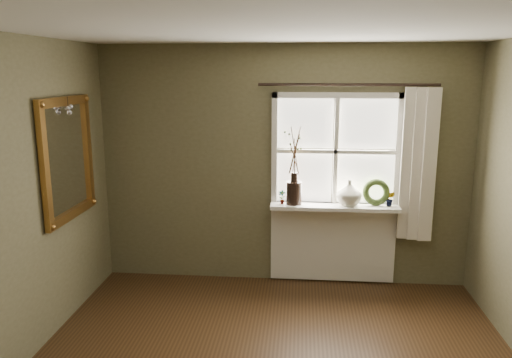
{
  "coord_description": "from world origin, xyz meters",
  "views": [
    {
      "loc": [
        0.18,
        -3.06,
        2.32
      ],
      "look_at": [
        -0.24,
        1.55,
        1.31
      ],
      "focal_mm": 35.0,
      "sensor_mm": 36.0,
      "label": 1
    }
  ],
  "objects_px": {
    "cream_vase": "(349,193)",
    "wreath": "(376,195)",
    "gilt_mirror": "(68,158)",
    "dark_jug": "(294,193)"
  },
  "relations": [
    {
      "from": "dark_jug",
      "to": "cream_vase",
      "type": "xyz_separation_m",
      "value": [
        0.58,
        0.0,
        0.02
      ]
    },
    {
      "from": "cream_vase",
      "to": "gilt_mirror",
      "type": "height_order",
      "value": "gilt_mirror"
    },
    {
      "from": "cream_vase",
      "to": "dark_jug",
      "type": "bearing_deg",
      "value": 180.0
    },
    {
      "from": "dark_jug",
      "to": "gilt_mirror",
      "type": "height_order",
      "value": "gilt_mirror"
    },
    {
      "from": "cream_vase",
      "to": "wreath",
      "type": "distance_m",
      "value": 0.29
    },
    {
      "from": "gilt_mirror",
      "to": "cream_vase",
      "type": "bearing_deg",
      "value": 17.13
    },
    {
      "from": "wreath",
      "to": "gilt_mirror",
      "type": "height_order",
      "value": "gilt_mirror"
    },
    {
      "from": "cream_vase",
      "to": "wreath",
      "type": "relative_size",
      "value": 0.97
    },
    {
      "from": "dark_jug",
      "to": "gilt_mirror",
      "type": "relative_size",
      "value": 0.22
    },
    {
      "from": "wreath",
      "to": "gilt_mirror",
      "type": "relative_size",
      "value": 0.25
    }
  ]
}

